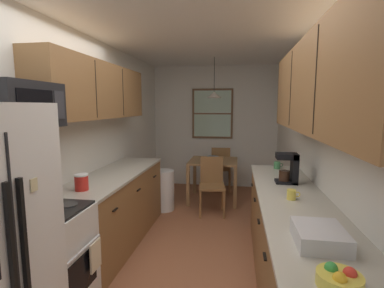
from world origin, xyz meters
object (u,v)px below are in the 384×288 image
(mug_spare, at_px, (292,195))
(table_serving_bowl, at_px, (213,158))
(trash_bin, at_px, (164,190))
(microwave_over_range, at_px, (19,105))
(dish_rack, at_px, (319,236))
(stove_range, at_px, (44,265))
(coffee_maker, at_px, (290,168))
(fruit_bowl, at_px, (339,278))
(dining_chair_far, at_px, (221,167))
(storage_canister, at_px, (82,182))
(dining_table, at_px, (213,167))
(dining_chair_near, at_px, (212,182))
(mug_by_coffeemaker, at_px, (277,165))

(mug_spare, height_order, table_serving_bowl, mug_spare)
(trash_bin, height_order, mug_spare, mug_spare)
(microwave_over_range, bearing_deg, dish_rack, -5.01)
(microwave_over_range, distance_m, table_serving_bowl, 3.55)
(stove_range, distance_m, coffee_maker, 2.43)
(dish_rack, bearing_deg, fruit_bowl, -93.12)
(dining_chair_far, xyz_separation_m, mug_spare, (0.80, -3.15, 0.44))
(trash_bin, height_order, storage_canister, storage_canister)
(trash_bin, height_order, fruit_bowl, fruit_bowl)
(stove_range, xyz_separation_m, mug_spare, (1.96, 0.64, 0.47))
(dining_table, xyz_separation_m, storage_canister, (-1.07, -2.56, 0.36))
(mug_spare, bearing_deg, dining_chair_near, 114.45)
(fruit_bowl, xyz_separation_m, dish_rack, (0.02, 0.41, 0.01))
(microwave_over_range, distance_m, dining_table, 3.55)
(mug_by_coffeemaker, bearing_deg, coffee_maker, -87.53)
(dining_table, bearing_deg, dining_chair_far, 81.07)
(dining_chair_near, relative_size, mug_spare, 7.89)
(dining_chair_near, relative_size, fruit_bowl, 4.48)
(stove_range, distance_m, dining_chair_near, 2.77)
(trash_bin, distance_m, coffee_maker, 2.33)
(dining_table, bearing_deg, storage_canister, -112.61)
(microwave_over_range, bearing_deg, stove_range, -0.03)
(coffee_maker, xyz_separation_m, mug_by_coffeemaker, (-0.03, 0.71, -0.12))
(dining_chair_far, xyz_separation_m, fruit_bowl, (0.79, -4.38, 0.44))
(dining_chair_near, height_order, mug_by_coffeemaker, mug_by_coffeemaker)
(dining_table, height_order, trash_bin, dining_table)
(microwave_over_range, distance_m, storage_canister, 0.96)
(dining_table, bearing_deg, microwave_over_range, -110.37)
(dining_chair_near, bearing_deg, dish_rack, -72.09)
(storage_canister, xyz_separation_m, mug_by_coffeemaker, (2.01, 1.30, -0.03))
(trash_bin, relative_size, table_serving_bowl, 3.12)
(table_serving_bowl, bearing_deg, microwave_over_range, -109.78)
(dining_chair_far, height_order, coffee_maker, coffee_maker)
(storage_canister, xyz_separation_m, table_serving_bowl, (1.05, 2.62, -0.20))
(trash_bin, bearing_deg, microwave_over_range, -99.06)
(dining_table, bearing_deg, dining_chair_near, -87.28)
(trash_bin, xyz_separation_m, fruit_bowl, (1.66, -3.15, 0.61))
(microwave_over_range, height_order, dish_rack, microwave_over_range)
(storage_canister, distance_m, coffee_maker, 2.13)
(fruit_bowl, bearing_deg, mug_spare, 89.56)
(microwave_over_range, relative_size, dish_rack, 1.77)
(dining_table, relative_size, trash_bin, 1.29)
(coffee_maker, xyz_separation_m, fruit_bowl, (-0.08, -1.79, -0.13))
(dining_table, height_order, coffee_maker, coffee_maker)
(dish_rack, bearing_deg, trash_bin, 121.52)
(dining_table, xyz_separation_m, mug_spare, (0.90, -2.53, 0.32))
(microwave_over_range, bearing_deg, storage_canister, 79.85)
(trash_bin, distance_m, mug_spare, 2.62)
(storage_canister, distance_m, mug_by_coffeemaker, 2.39)
(dining_chair_far, bearing_deg, microwave_over_range, -108.59)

